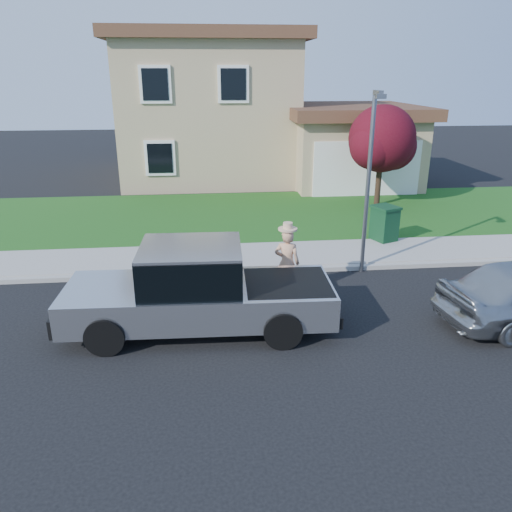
# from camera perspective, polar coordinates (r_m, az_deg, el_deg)

# --- Properties ---
(ground) EXTENTS (80.00, 80.00, 0.00)m
(ground) POSITION_cam_1_polar(r_m,az_deg,el_deg) (10.70, -3.61, -8.03)
(ground) COLOR black
(ground) RESTS_ON ground
(curb) EXTENTS (40.00, 0.20, 0.12)m
(curb) POSITION_cam_1_polar(r_m,az_deg,el_deg) (13.36, 0.14, -1.73)
(curb) COLOR gray
(curb) RESTS_ON ground
(sidewalk) EXTENTS (40.00, 2.00, 0.15)m
(sidewalk) POSITION_cam_1_polar(r_m,az_deg,el_deg) (14.38, -0.32, -0.04)
(sidewalk) COLOR gray
(sidewalk) RESTS_ON ground
(lawn) EXTENTS (40.00, 7.00, 0.10)m
(lawn) POSITION_cam_1_polar(r_m,az_deg,el_deg) (18.65, -1.67, 4.66)
(lawn) COLOR #184714
(lawn) RESTS_ON ground
(house) EXTENTS (14.00, 11.30, 6.85)m
(house) POSITION_cam_1_polar(r_m,az_deg,el_deg) (25.92, -2.38, 16.04)
(house) COLOR tan
(house) RESTS_ON ground
(pickup_truck) EXTENTS (5.65, 2.25, 1.84)m
(pickup_truck) POSITION_cam_1_polar(r_m,az_deg,el_deg) (10.29, -6.64, -4.01)
(pickup_truck) COLOR black
(pickup_truck) RESTS_ON ground
(woman) EXTENTS (0.70, 0.58, 1.83)m
(woman) POSITION_cam_1_polar(r_m,az_deg,el_deg) (11.78, 3.56, -0.66)
(woman) COLOR tan
(woman) RESTS_ON ground
(ornamental_tree) EXTENTS (2.81, 2.54, 3.86)m
(ornamental_tree) POSITION_cam_1_polar(r_m,az_deg,el_deg) (20.10, 14.28, 12.52)
(ornamental_tree) COLOR black
(ornamental_tree) RESTS_ON lawn
(trash_bin) EXTENTS (0.89, 0.95, 1.08)m
(trash_bin) POSITION_cam_1_polar(r_m,az_deg,el_deg) (15.93, 14.47, 3.69)
(trash_bin) COLOR #0E331A
(trash_bin) RESTS_ON sidewalk
(street_lamp) EXTENTS (0.24, 0.60, 4.67)m
(street_lamp) POSITION_cam_1_polar(r_m,az_deg,el_deg) (13.02, 12.84, 9.14)
(street_lamp) COLOR slate
(street_lamp) RESTS_ON ground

